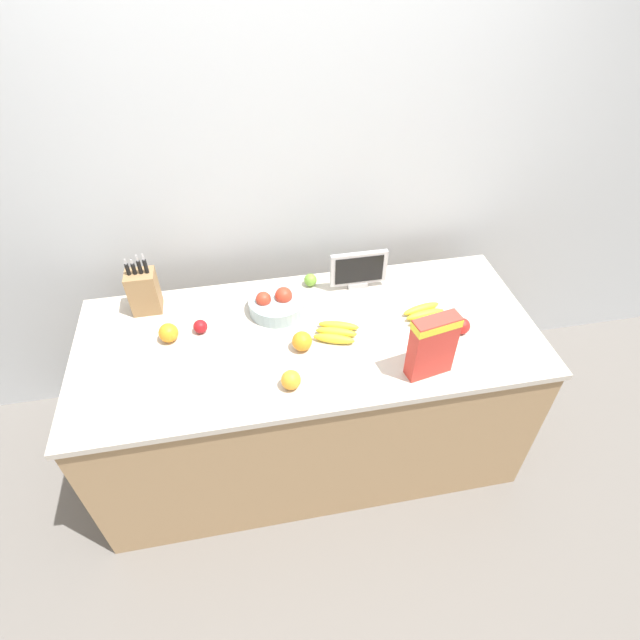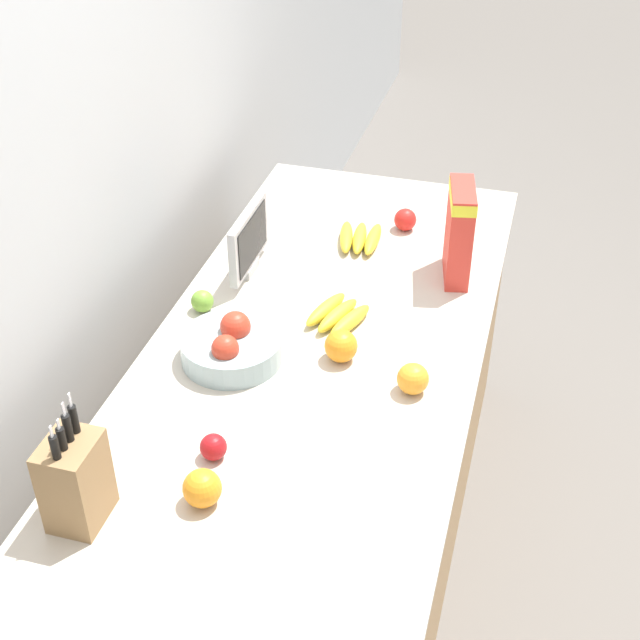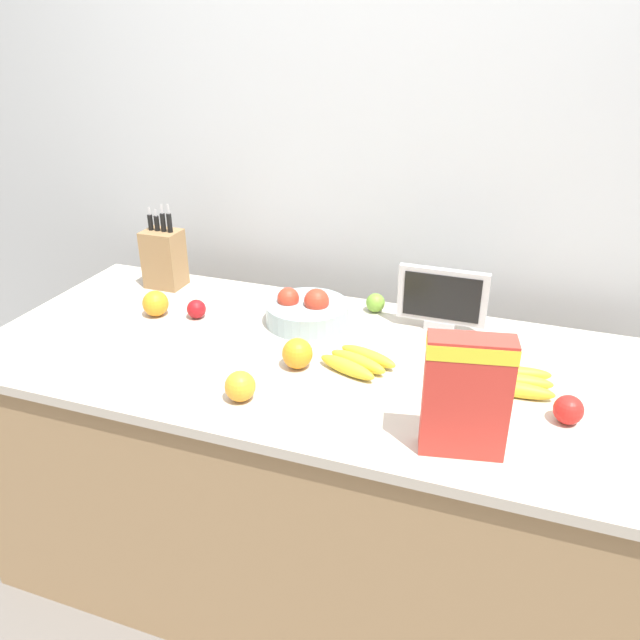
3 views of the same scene
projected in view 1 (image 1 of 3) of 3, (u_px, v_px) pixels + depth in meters
The scene contains 15 objects.
ground_plane at pixel (311, 444), 2.87m from camera, with size 14.00×14.00×0.00m, color slate.
wall_back at pixel (285, 183), 2.48m from camera, with size 9.00×0.06×2.60m.
counter at pixel (310, 396), 2.57m from camera, with size 2.10×0.90×0.88m.
knife_block at pixel (144, 291), 2.34m from camera, with size 0.13×0.11×0.32m.
small_monitor at pixel (359, 269), 2.46m from camera, with size 0.28×0.03×0.21m.
cereal_box at pixel (433, 344), 2.00m from camera, with size 0.20×0.11×0.30m.
fruit_bowl at pixel (277, 303), 2.38m from camera, with size 0.27×0.27×0.13m.
banana_bunch_left at pixel (425, 314), 2.35m from camera, with size 0.21×0.15×0.04m.
banana_bunch_right at pixel (336, 332), 2.26m from camera, with size 0.23×0.18×0.04m.
apple_rear at pixel (200, 327), 2.27m from camera, with size 0.06×0.06×0.06m, color #A31419.
apple_rightmost at pixel (462, 326), 2.27m from camera, with size 0.07×0.07×0.07m, color red.
apple_front at pixel (310, 280), 2.53m from camera, with size 0.07×0.07×0.07m, color #6B9E33.
orange_by_cereal at pixel (168, 333), 2.22m from camera, with size 0.09×0.09×0.09m, color orange.
orange_mid_right at pixel (291, 380), 2.02m from camera, with size 0.08×0.08×0.08m, color orange.
orange_near_bowl at pixel (302, 341), 2.18m from camera, with size 0.09×0.09×0.09m, color orange.
Camera 1 is at (-0.25, -1.62, 2.46)m, focal length 28.00 mm.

